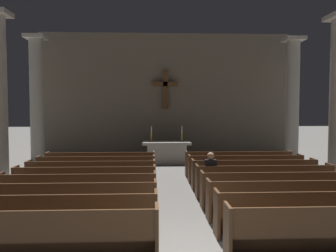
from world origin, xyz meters
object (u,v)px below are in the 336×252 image
Objects in this scene: pew_right_row_3 at (292,199)px; pew_right_row_5 at (264,181)px; pew_right_row_4 at (277,189)px; lone_worshipper at (210,173)px; pew_left_row_7 at (97,169)px; candlestick_right at (182,137)px; pew_left_row_8 at (101,164)px; pew_right_row_8 at (238,163)px; column_left_third at (37,103)px; pew_left_row_1 at (40,235)px; pew_left_row_4 at (78,191)px; pew_left_row_6 at (92,175)px; pew_right_row_6 at (254,174)px; column_right_third at (292,103)px; candlestick_left at (151,137)px; pew_left_row_3 at (69,202)px; pew_right_row_2 at (312,212)px; pew_left_row_5 at (86,182)px; pew_right_row_7 at (245,168)px; altar at (167,152)px; pew_left_row_2 at (57,216)px.

pew_right_row_5 is (0.00, 2.08, 0.00)m from pew_right_row_3.
pew_right_row_4 is 1.92m from lone_worshipper.
candlestick_right is (3.26, 4.08, 0.76)m from pew_left_row_7.
pew_right_row_8 is at bearing 0.00° from pew_left_row_8.
pew_left_row_1 is at bearing -72.56° from column_left_third.
pew_left_row_6 is at bearing 90.00° from pew_left_row_4.
pew_right_row_6 is (0.00, 2.08, 0.00)m from pew_right_row_4.
pew_right_row_5 is at bearing -117.96° from column_right_third.
candlestick_left reaches higher than pew_left_row_7.
pew_right_row_5 is 1.04m from pew_right_row_6.
lone_worshipper is (-1.57, -3.08, 0.22)m from pew_right_row_8.
pew_left_row_3 is (0.00, 2.08, 0.00)m from pew_left_row_1.
lone_worshipper is at bearing -87.25° from candlestick_right.
pew_left_row_3 is 1.00× the size of pew_left_row_4.
pew_left_row_1 is 6.00m from pew_right_row_4.
pew_left_row_6 is 6.36m from column_left_third.
candlestick_right is at bearing 104.52° from pew_right_row_4.
pew_left_row_4 is 1.00× the size of pew_right_row_2.
pew_right_row_3 is 5.19m from pew_right_row_8.
pew_left_row_6 is (0.00, 5.19, 0.00)m from pew_left_row_1.
pew_right_row_2 is 9.96m from column_right_third.
pew_left_row_5 is at bearing 90.00° from pew_left_row_1.
pew_left_row_1 is 13.35m from column_right_third.
pew_right_row_8 is (5.13, 7.27, 0.00)m from pew_left_row_1.
pew_right_row_7 is at bearing 22.06° from pew_left_row_5.
pew_left_row_1 is at bearing -100.24° from candlestick_left.
pew_left_row_1 is 3.12m from pew_left_row_4.
candlestick_left is (1.86, 5.12, 0.76)m from pew_left_row_6.
pew_right_row_7 is 1.00× the size of pew_right_row_8.
column_left_third reaches higher than pew_right_row_6.
pew_left_row_5 is at bearing -157.94° from pew_right_row_7.
column_left_third is at bearing 122.68° from pew_left_row_6.
pew_right_row_5 is at bearing -90.00° from pew_right_row_8.
candlestick_right is (3.26, 6.16, 0.76)m from pew_left_row_5.
pew_right_row_4 is at bearing -31.29° from pew_left_row_7.
candlestick_right reaches higher than pew_left_row_6.
pew_left_row_6 is 5.53m from pew_right_row_8.
altar reaches higher than pew_right_row_2.
pew_left_row_2 and pew_left_row_3 have the same top height.
pew_left_row_2 is at bearing -70.71° from column_left_third.
pew_left_row_2 is at bearing -168.55° from pew_right_row_3.
candlestick_left is at bearing 117.93° from pew_right_row_5.
pew_right_row_6 is at bearing -63.39° from altar.
pew_right_row_2 is at bearing -78.64° from candlestick_right.
pew_left_row_6 and pew_left_row_8 have the same top height.
pew_left_row_1 is 1.00× the size of pew_right_row_3.
pew_left_row_1 is 5.50m from lone_worshipper.
pew_left_row_3 is 1.80× the size of altar.
pew_left_row_5 and pew_right_row_7 have the same top height.
pew_left_row_1 is 6.23m from pew_left_row_7.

